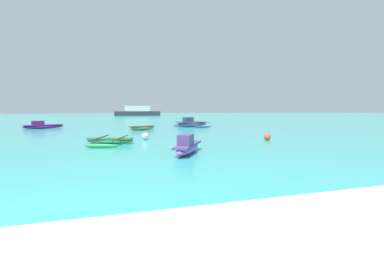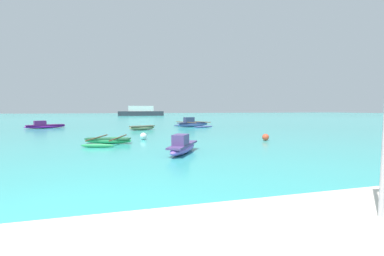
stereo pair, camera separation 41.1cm
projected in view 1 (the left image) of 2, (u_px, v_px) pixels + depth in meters
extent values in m
ellipsoid|color=#8AB3C7|center=(191.00, 123.00, 31.16)|extent=(2.67, 2.15, 0.34)
cube|color=slate|center=(191.00, 122.00, 31.15)|extent=(2.47, 2.01, 0.08)
ellipsoid|color=#4F599D|center=(192.00, 124.00, 27.78)|extent=(4.08, 2.15, 0.50)
cube|color=#383E63|center=(192.00, 123.00, 27.76)|extent=(3.77, 1.99, 0.08)
cube|color=#383E63|center=(188.00, 120.00, 27.41)|extent=(1.27, 0.90, 0.55)
cylinder|color=brown|center=(199.00, 122.00, 28.35)|extent=(1.47, 3.36, 0.07)
cylinder|color=brown|center=(185.00, 122.00, 27.17)|extent=(1.47, 3.36, 0.07)
ellipsoid|color=#4F599D|center=(182.00, 125.00, 29.19)|extent=(2.40, 1.16, 0.20)
ellipsoid|color=#4F599D|center=(203.00, 127.00, 26.39)|extent=(2.40, 1.16, 0.20)
ellipsoid|color=#8860CA|center=(188.00, 148.00, 11.17)|extent=(2.01, 2.85, 0.41)
cube|color=#57417C|center=(188.00, 145.00, 11.15)|extent=(1.87, 2.63, 0.08)
cube|color=#57417C|center=(186.00, 140.00, 10.78)|extent=(0.87, 0.98, 0.45)
ellipsoid|color=#2EA05B|center=(110.00, 141.00, 14.20)|extent=(2.68, 1.26, 0.31)
cube|color=#26653E|center=(110.00, 139.00, 14.19)|extent=(2.47, 1.18, 0.08)
cylinder|color=brown|center=(121.00, 138.00, 14.18)|extent=(0.92, 2.97, 0.07)
cylinder|color=brown|center=(100.00, 138.00, 14.18)|extent=(0.92, 2.97, 0.07)
ellipsoid|color=#2EA05B|center=(118.00, 139.00, 15.73)|extent=(1.67, 0.66, 0.20)
ellipsoid|color=#2EA05B|center=(101.00, 146.00, 12.67)|extent=(1.67, 0.66, 0.20)
ellipsoid|color=gray|center=(142.00, 128.00, 23.42)|extent=(2.61, 1.66, 0.39)
cube|color=#595B45|center=(142.00, 126.00, 23.41)|extent=(2.42, 1.56, 0.08)
ellipsoid|color=purple|center=(43.00, 127.00, 25.39)|extent=(3.68, 2.28, 0.37)
cube|color=#591D60|center=(43.00, 125.00, 25.38)|extent=(3.40, 2.13, 0.08)
cube|color=#591D60|center=(38.00, 123.00, 25.06)|extent=(1.22, 1.06, 0.40)
sphere|color=white|center=(145.00, 136.00, 16.11)|extent=(0.43, 0.43, 0.43)
sphere|color=#E54C2D|center=(267.00, 137.00, 15.72)|extent=(0.41, 0.41, 0.41)
cube|color=#2D333D|center=(137.00, 113.00, 73.79)|extent=(12.82, 2.82, 1.28)
cube|color=white|center=(137.00, 109.00, 73.69)|extent=(7.05, 2.40, 1.54)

